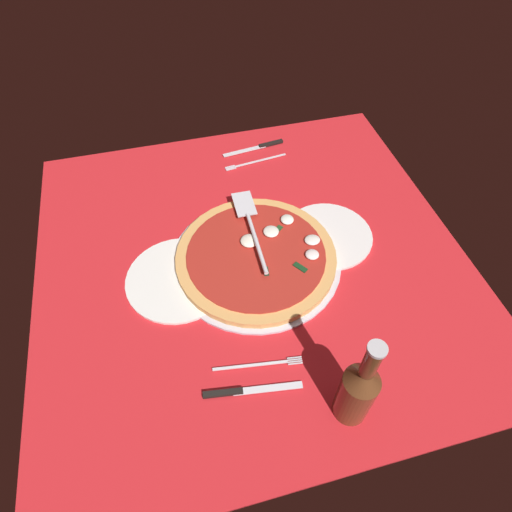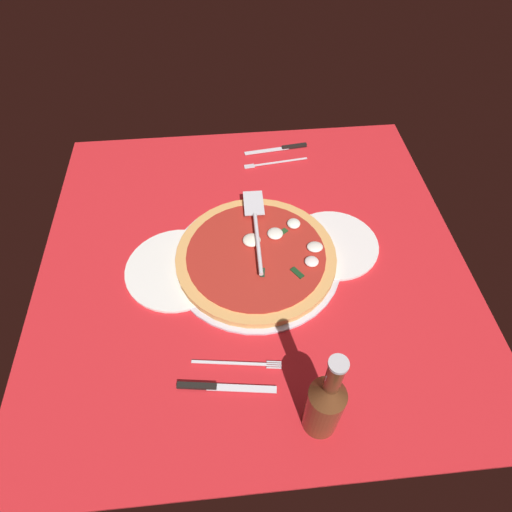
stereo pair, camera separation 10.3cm
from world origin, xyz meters
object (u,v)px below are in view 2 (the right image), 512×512
at_px(pizza, 257,256).
at_px(place_setting_near, 279,156).
at_px(beer_bottle, 325,404).
at_px(pizza_server, 256,225).
at_px(dinner_plate_right, 177,269).
at_px(place_setting_far, 227,377).
at_px(dinner_plate_left, 333,244).

xyz_separation_m(pizza, place_setting_near, (-0.10, -0.39, -0.02)).
height_order(pizza, beer_bottle, beer_bottle).
height_order(pizza, pizza_server, pizza_server).
distance_m(dinner_plate_right, pizza_server, 0.22).
bearing_deg(place_setting_far, pizza, 81.11).
xyz_separation_m(dinner_plate_left, pizza, (0.19, 0.03, 0.01)).
xyz_separation_m(dinner_plate_left, pizza_server, (0.19, -0.04, 0.04)).
xyz_separation_m(place_setting_near, beer_bottle, (0.03, 0.79, 0.09)).
bearing_deg(beer_bottle, place_setting_far, -31.91).
relative_size(pizza, place_setting_far, 1.83).
distance_m(dinner_plate_left, dinner_plate_right, 0.39).
xyz_separation_m(dinner_plate_right, pizza, (-0.19, -0.01, 0.01)).
relative_size(pizza, beer_bottle, 1.52).
bearing_deg(place_setting_near, place_setting_far, 67.41).
bearing_deg(place_setting_near, pizza, 68.24).
bearing_deg(pizza_server, place_setting_far, 166.75).
height_order(dinner_plate_left, place_setting_near, place_setting_near).
xyz_separation_m(dinner_plate_left, dinner_plate_right, (0.39, 0.04, 0.00)).
distance_m(dinner_plate_right, place_setting_far, 0.30).
bearing_deg(pizza, dinner_plate_right, 3.19).
bearing_deg(pizza, dinner_plate_left, -171.44).
distance_m(dinner_plate_left, pizza, 0.20).
bearing_deg(place_setting_far, dinner_plate_left, 56.50).
relative_size(dinner_plate_right, pizza, 0.64).
distance_m(place_setting_near, beer_bottle, 0.79).
height_order(pizza_server, place_setting_far, pizza_server).
bearing_deg(dinner_plate_left, pizza, 8.56).
height_order(dinner_plate_right, place_setting_far, place_setting_far).
height_order(dinner_plate_left, pizza_server, pizza_server).
relative_size(dinner_plate_right, place_setting_near, 1.22).
bearing_deg(dinner_plate_right, place_setting_near, -126.31).
relative_size(place_setting_far, beer_bottle, 0.83).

